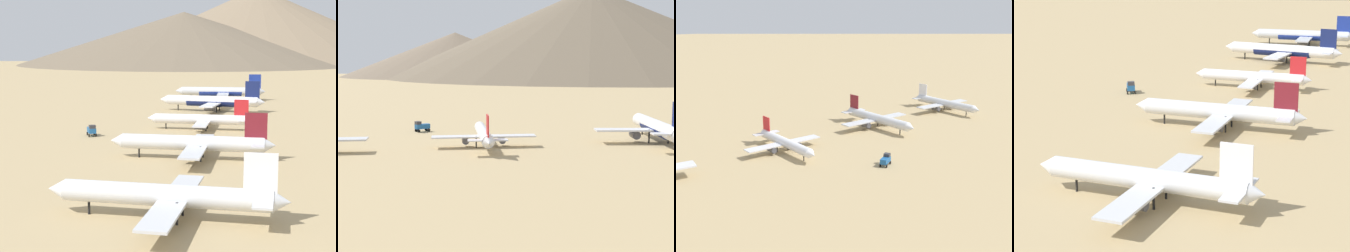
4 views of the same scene
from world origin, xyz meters
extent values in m
plane|color=tan|center=(0.00, 0.00, 0.00)|extent=(1800.00, 1800.00, 0.00)
cylinder|color=white|center=(1.71, 0.78, 3.83)|extent=(33.04, 6.58, 3.47)
cone|color=white|center=(19.51, 2.48, 3.83)|extent=(3.23, 3.66, 3.40)
cone|color=white|center=(-15.92, -0.91, 3.83)|extent=(2.84, 3.35, 3.12)
cube|color=red|center=(-12.65, -0.59, 7.90)|extent=(5.03, 0.80, 6.39)
cube|color=silver|center=(-13.20, -0.65, 4.18)|extent=(3.95, 11.18, 0.33)
cube|color=silver|center=(0.34, 0.65, 3.23)|extent=(7.50, 31.33, 0.41)
cylinder|color=#4C4C54|center=(0.55, 6.17, 1.97)|extent=(4.02, 2.45, 2.10)
cylinder|color=#4C4C54|center=(1.59, -4.73, 1.97)|extent=(4.02, 2.45, 2.10)
cylinder|color=black|center=(14.14, 1.97, 1.74)|extent=(0.40, 0.40, 3.49)
cylinder|color=black|center=(-0.79, 2.93, 1.74)|extent=(0.40, 0.40, 3.49)
cylinder|color=black|center=(-0.34, -1.80, 1.74)|extent=(0.40, 0.40, 3.49)
cylinder|color=silver|center=(-7.14, 51.37, 4.43)|extent=(38.14, 7.56, 4.00)
cone|color=silver|center=(13.42, 53.32, 4.43)|extent=(3.73, 4.22, 3.92)
cone|color=silver|center=(-27.49, 49.45, 4.43)|extent=(3.28, 3.87, 3.60)
cube|color=maroon|center=(-23.71, 49.80, 9.11)|extent=(5.80, 0.91, 7.38)
cube|color=silver|center=(-24.34, 49.75, 4.83)|extent=(4.55, 12.91, 0.38)
cube|color=silver|center=(-8.71, 51.23, 3.72)|extent=(8.62, 36.16, 0.47)
cylinder|color=#4C4C54|center=(-8.47, 57.60, 2.28)|extent=(4.63, 2.83, 2.42)
cylinder|color=#4C4C54|center=(-7.27, 45.01, 2.28)|extent=(4.63, 2.83, 2.42)
cylinder|color=black|center=(7.21, 52.73, 2.01)|extent=(0.46, 0.46, 4.03)
cylinder|color=black|center=(-10.02, 53.85, 2.01)|extent=(0.46, 0.46, 4.03)
cylinder|color=black|center=(-9.50, 48.40, 2.01)|extent=(0.46, 0.46, 4.03)
cylinder|color=silver|center=(-14.38, 102.26, 4.32)|extent=(37.21, 6.20, 3.91)
cone|color=silver|center=(5.75, 103.51, 4.32)|extent=(3.52, 4.03, 3.83)
cone|color=silver|center=(-34.30, 101.02, 4.32)|extent=(3.09, 3.69, 3.52)
cube|color=white|center=(-30.60, 101.25, 8.90)|extent=(5.67, 0.71, 7.20)
cube|color=silver|center=(-31.22, 101.21, 4.71)|extent=(4.05, 12.53, 0.37)
cube|color=silver|center=(-15.92, 102.16, 3.64)|extent=(7.31, 35.24, 0.46)
cylinder|color=#4C4C54|center=(-15.48, 108.37, 2.22)|extent=(4.46, 2.63, 2.37)
cylinder|color=#4C4C54|center=(-14.71, 96.05, 2.22)|extent=(4.46, 2.63, 2.37)
cylinder|color=black|center=(-0.33, 103.13, 1.97)|extent=(0.45, 0.45, 3.93)
cylinder|color=black|center=(-17.11, 104.77, 1.97)|extent=(0.45, 0.45, 3.93)
cylinder|color=black|center=(-16.78, 99.43, 1.97)|extent=(0.45, 0.45, 3.93)
cube|color=#1E5999|center=(33.78, 23.54, 1.95)|extent=(4.75, 5.62, 1.70)
cube|color=#333338|center=(32.86, 24.97, 3.35)|extent=(2.71, 2.63, 1.10)
cylinder|color=black|center=(31.74, 24.58, 0.55)|extent=(0.89, 1.11, 1.10)
cylinder|color=black|center=(33.68, 25.82, 0.55)|extent=(0.89, 1.11, 1.10)
cylinder|color=black|center=(33.88, 21.25, 0.55)|extent=(0.89, 1.11, 1.10)
cylinder|color=black|center=(35.81, 22.50, 0.55)|extent=(0.89, 1.11, 1.10)
camera|label=1|loc=(-40.10, 192.02, 30.32)|focal=59.26mm
camera|label=2|loc=(-149.36, -1.90, 25.66)|focal=54.18mm
camera|label=3|loc=(142.99, -64.88, 52.01)|focal=45.65mm
camera|label=4|loc=(-65.49, 195.53, 42.27)|focal=69.17mm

